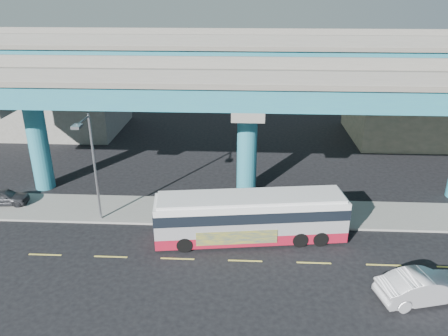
# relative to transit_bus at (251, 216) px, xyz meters

# --- Properties ---
(ground) EXTENTS (120.00, 120.00, 0.00)m
(ground) POSITION_rel_transit_bus_xyz_m (-0.30, -2.15, -1.67)
(ground) COLOR black
(ground) RESTS_ON ground
(sidewalk) EXTENTS (70.00, 4.00, 0.15)m
(sidewalk) POSITION_rel_transit_bus_xyz_m (-0.30, 3.35, -1.60)
(sidewalk) COLOR gray
(sidewalk) RESTS_ON ground
(lane_markings) EXTENTS (58.00, 0.12, 0.01)m
(lane_markings) POSITION_rel_transit_bus_xyz_m (-0.30, -2.45, -1.66)
(lane_markings) COLOR #D8C64C
(lane_markings) RESTS_ON ground
(viaduct) EXTENTS (52.00, 12.40, 11.70)m
(viaduct) POSITION_rel_transit_bus_xyz_m (-0.30, 6.96, 7.47)
(viaduct) COLOR #24668B
(viaduct) RESTS_ON ground
(building_beige) EXTENTS (14.00, 10.23, 7.00)m
(building_beige) POSITION_rel_transit_bus_xyz_m (17.70, 20.84, 1.84)
(building_beige) COLOR #C2AB8B
(building_beige) RESTS_ON ground
(building_concrete) EXTENTS (12.00, 10.00, 9.00)m
(building_concrete) POSITION_rel_transit_bus_xyz_m (-20.30, 21.85, 2.83)
(building_concrete) COLOR gray
(building_concrete) RESTS_ON ground
(transit_bus) EXTENTS (12.09, 4.09, 3.05)m
(transit_bus) POSITION_rel_transit_bus_xyz_m (0.00, 0.00, 0.00)
(transit_bus) COLOR maroon
(transit_bus) RESTS_ON ground
(sedan) EXTENTS (3.91, 5.56, 1.57)m
(sedan) POSITION_rel_transit_bus_xyz_m (8.77, -5.35, -0.88)
(sedan) COLOR silver
(sedan) RESTS_ON ground
(parked_car) EXTENTS (2.06, 3.71, 1.17)m
(parked_car) POSITION_rel_transit_bus_xyz_m (-17.88, 3.54, -0.93)
(parked_car) COLOR #313236
(parked_car) RESTS_ON sidewalk
(street_lamp) EXTENTS (0.50, 2.44, 7.45)m
(street_lamp) POSITION_rel_transit_bus_xyz_m (-10.22, 1.30, 3.34)
(street_lamp) COLOR gray
(street_lamp) RESTS_ON sidewalk
(stop_sign) EXTENTS (0.71, 0.12, 2.36)m
(stop_sign) POSITION_rel_transit_bus_xyz_m (5.59, 2.03, 0.16)
(stop_sign) COLOR gray
(stop_sign) RESTS_ON sidewalk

